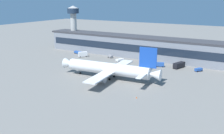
{
  "coord_description": "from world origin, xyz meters",
  "views": [
    {
      "loc": [
        52.1,
        -103.87,
        38.79
      ],
      "look_at": [
        -11.57,
        2.81,
        5.0
      ],
      "focal_mm": 39.97,
      "sensor_mm": 36.0,
      "label": 1
    }
  ],
  "objects_px": {
    "airliner": "(109,69)",
    "crew_van": "(160,64)",
    "belt_loader": "(78,52)",
    "follow_me_car": "(198,70)",
    "stair_truck": "(83,54)",
    "baggage_tug": "(110,56)",
    "pushback_tractor": "(120,60)",
    "traffic_cone_1": "(89,81)",
    "control_tower": "(74,22)",
    "traffic_cone_0": "(136,97)",
    "fuel_truck": "(179,65)"
  },
  "relations": [
    {
      "from": "stair_truck",
      "to": "traffic_cone_0",
      "type": "bearing_deg",
      "value": -37.35
    },
    {
      "from": "pushback_tractor",
      "to": "follow_me_car",
      "type": "distance_m",
      "value": 48.79
    },
    {
      "from": "baggage_tug",
      "to": "traffic_cone_0",
      "type": "distance_m",
      "value": 73.42
    },
    {
      "from": "pushback_tractor",
      "to": "traffic_cone_1",
      "type": "distance_m",
      "value": 43.91
    },
    {
      "from": "airliner",
      "to": "control_tower",
      "type": "bearing_deg",
      "value": 140.68
    },
    {
      "from": "control_tower",
      "to": "traffic_cone_0",
      "type": "distance_m",
      "value": 117.81
    },
    {
      "from": "pushback_tractor",
      "to": "fuel_truck",
      "type": "bearing_deg",
      "value": 6.26
    },
    {
      "from": "baggage_tug",
      "to": "traffic_cone_1",
      "type": "relative_size",
      "value": 6.62
    },
    {
      "from": "belt_loader",
      "to": "pushback_tractor",
      "type": "bearing_deg",
      "value": -7.54
    },
    {
      "from": "crew_van",
      "to": "baggage_tug",
      "type": "height_order",
      "value": "crew_van"
    },
    {
      "from": "fuel_truck",
      "to": "traffic_cone_0",
      "type": "bearing_deg",
      "value": -91.58
    },
    {
      "from": "belt_loader",
      "to": "traffic_cone_1",
      "type": "distance_m",
      "value": 66.25
    },
    {
      "from": "traffic_cone_0",
      "to": "traffic_cone_1",
      "type": "xyz_separation_m",
      "value": [
        -28.93,
        7.1,
        -0.05
      ]
    },
    {
      "from": "pushback_tractor",
      "to": "follow_me_car",
      "type": "xyz_separation_m",
      "value": [
        48.72,
        2.57,
        0.04
      ]
    },
    {
      "from": "airliner",
      "to": "fuel_truck",
      "type": "bearing_deg",
      "value": 57.08
    },
    {
      "from": "stair_truck",
      "to": "baggage_tug",
      "type": "height_order",
      "value": "stair_truck"
    },
    {
      "from": "control_tower",
      "to": "baggage_tug",
      "type": "xyz_separation_m",
      "value": [
        44.03,
        -15.58,
        -20.01
      ]
    },
    {
      "from": "pushback_tractor",
      "to": "crew_van",
      "type": "bearing_deg",
      "value": 2.59
    },
    {
      "from": "stair_truck",
      "to": "fuel_truck",
      "type": "distance_m",
      "value": 66.28
    },
    {
      "from": "crew_van",
      "to": "pushback_tractor",
      "type": "bearing_deg",
      "value": -177.41
    },
    {
      "from": "stair_truck",
      "to": "fuel_truck",
      "type": "xyz_separation_m",
      "value": [
        66.07,
        5.27,
        -0.1
      ]
    },
    {
      "from": "stair_truck",
      "to": "follow_me_car",
      "type": "xyz_separation_m",
      "value": [
        77.36,
        3.73,
        -0.89
      ]
    },
    {
      "from": "pushback_tractor",
      "to": "fuel_truck",
      "type": "height_order",
      "value": "fuel_truck"
    },
    {
      "from": "airliner",
      "to": "traffic_cone_0",
      "type": "height_order",
      "value": "airliner"
    },
    {
      "from": "crew_van",
      "to": "belt_loader",
      "type": "distance_m",
      "value": 65.05
    },
    {
      "from": "airliner",
      "to": "follow_me_car",
      "type": "height_order",
      "value": "airliner"
    },
    {
      "from": "airliner",
      "to": "belt_loader",
      "type": "xyz_separation_m",
      "value": [
        -51.14,
        38.82,
        -3.95
      ]
    },
    {
      "from": "belt_loader",
      "to": "traffic_cone_1",
      "type": "relative_size",
      "value": 10.78
    },
    {
      "from": "crew_van",
      "to": "fuel_truck",
      "type": "bearing_deg",
      "value": 15.14
    },
    {
      "from": "control_tower",
      "to": "belt_loader",
      "type": "relative_size",
      "value": 5.12
    },
    {
      "from": "pushback_tractor",
      "to": "traffic_cone_0",
      "type": "distance_m",
      "value": 61.94
    },
    {
      "from": "stair_truck",
      "to": "airliner",
      "type": "bearing_deg",
      "value": -38.11
    },
    {
      "from": "belt_loader",
      "to": "follow_me_car",
      "type": "bearing_deg",
      "value": -1.64
    },
    {
      "from": "control_tower",
      "to": "baggage_tug",
      "type": "bearing_deg",
      "value": -19.48
    },
    {
      "from": "pushback_tractor",
      "to": "fuel_truck",
      "type": "distance_m",
      "value": 37.67
    },
    {
      "from": "crew_van",
      "to": "traffic_cone_0",
      "type": "height_order",
      "value": "crew_van"
    },
    {
      "from": "airliner",
      "to": "traffic_cone_0",
      "type": "distance_m",
      "value": 28.82
    },
    {
      "from": "belt_loader",
      "to": "follow_me_car",
      "type": "relative_size",
      "value": 1.41
    },
    {
      "from": "stair_truck",
      "to": "follow_me_car",
      "type": "relative_size",
      "value": 1.32
    },
    {
      "from": "crew_van",
      "to": "belt_loader",
      "type": "height_order",
      "value": "crew_van"
    },
    {
      "from": "belt_loader",
      "to": "airliner",
      "type": "bearing_deg",
      "value": -37.21
    },
    {
      "from": "traffic_cone_1",
      "to": "follow_me_car",
      "type": "bearing_deg",
      "value": 47.74
    },
    {
      "from": "stair_truck",
      "to": "pushback_tractor",
      "type": "bearing_deg",
      "value": 2.33
    },
    {
      "from": "baggage_tug",
      "to": "fuel_truck",
      "type": "bearing_deg",
      "value": -2.44
    },
    {
      "from": "pushback_tractor",
      "to": "traffic_cone_1",
      "type": "relative_size",
      "value": 8.82
    },
    {
      "from": "fuel_truck",
      "to": "follow_me_car",
      "type": "bearing_deg",
      "value": -7.78
    },
    {
      "from": "traffic_cone_1",
      "to": "belt_loader",
      "type": "bearing_deg",
      "value": 133.06
    },
    {
      "from": "airliner",
      "to": "crew_van",
      "type": "height_order",
      "value": "airliner"
    },
    {
      "from": "follow_me_car",
      "to": "control_tower",
      "type": "bearing_deg",
      "value": 169.51
    },
    {
      "from": "airliner",
      "to": "traffic_cone_1",
      "type": "height_order",
      "value": "airliner"
    }
  ]
}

